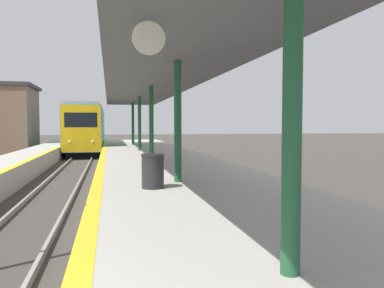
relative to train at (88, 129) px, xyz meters
The scene contains 3 objects.
train is the anchor object (origin of this frame).
station_canopy 20.25m from the train, 78.90° to the right, with size 4.10×33.70×3.61m.
trash_bin 27.59m from the train, 83.63° to the right, with size 0.59×0.59×0.87m.
Camera 1 is at (1.98, -1.66, 2.55)m, focal length 35.00 mm.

